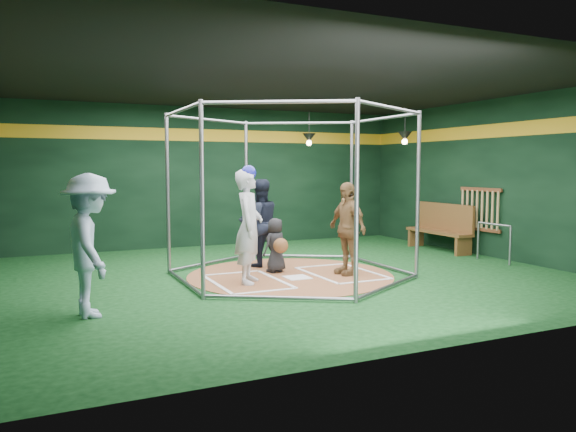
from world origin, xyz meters
name	(u,v)px	position (x,y,z in m)	size (l,w,h in m)	color
room_shell	(290,181)	(0.00, 0.01, 1.75)	(10.10, 9.10, 3.53)	#0B3311
clay_disc	(290,275)	(0.00, 0.00, 0.01)	(3.80, 3.80, 0.01)	#925835
home_plate	(297,277)	(0.00, -0.30, 0.02)	(0.43, 0.43, 0.01)	white
batter_box_left	(247,281)	(-0.95, -0.25, 0.02)	(1.17, 1.77, 0.01)	white
batter_box_right	(342,273)	(0.95, -0.25, 0.02)	(1.17, 1.77, 0.01)	white
batting_cage	(290,195)	(0.00, 0.00, 1.50)	(4.05, 4.67, 3.00)	gray
bat_rack	(480,209)	(4.93, 0.40, 1.05)	(0.07, 1.25, 0.98)	brown
pendant_lamp_near	(309,138)	(2.20, 3.60, 2.74)	(0.34, 0.34, 0.90)	black
pendant_lamp_far	(405,137)	(4.00, 2.00, 2.74)	(0.34, 0.34, 0.90)	black
batter_figure	(249,225)	(-0.94, -0.35, 1.01)	(0.76, 0.85, 2.02)	#B9B8BF
visitor_leopard	(347,228)	(0.99, -0.37, 0.87)	(1.01, 0.42, 1.72)	#A37945
catcher_figure	(276,245)	(-0.13, 0.35, 0.53)	(0.58, 0.62, 1.03)	black
umpire	(260,223)	(-0.17, 1.10, 0.89)	(0.85, 0.66, 1.75)	black
bystander_blue	(90,245)	(-3.63, -1.45, 0.96)	(1.24, 0.71, 1.92)	#B0CAE8
dugout_bench	(441,227)	(4.64, 1.34, 0.58)	(0.45, 1.94, 1.13)	brown
steel_railing	(494,236)	(4.55, -0.43, 0.55)	(0.05, 0.96, 0.82)	gray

